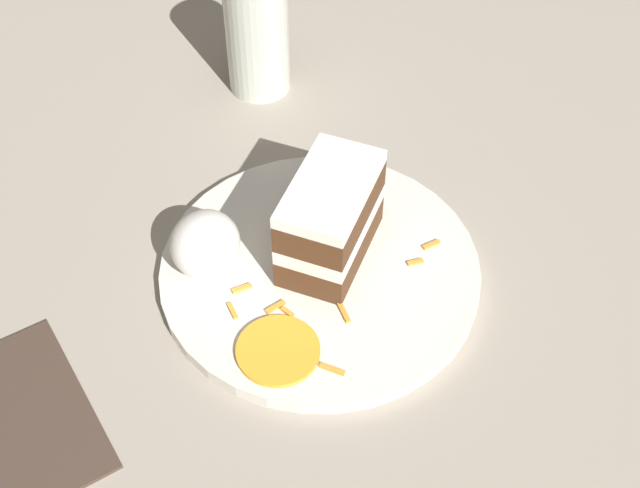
% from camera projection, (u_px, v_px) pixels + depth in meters
% --- Properties ---
extents(ground_plane, '(6.00, 6.00, 0.00)m').
position_uv_depth(ground_plane, '(284.00, 301.00, 0.80)').
color(ground_plane, '#4C4742').
rests_on(ground_plane, ground).
extents(dining_table, '(1.08, 0.98, 0.03)m').
position_uv_depth(dining_table, '(283.00, 289.00, 0.79)').
color(dining_table, gray).
rests_on(dining_table, ground).
extents(plate, '(0.28, 0.28, 0.01)m').
position_uv_depth(plate, '(320.00, 271.00, 0.77)').
color(plate, silver).
rests_on(plate, dining_table).
extents(cake_slice, '(0.12, 0.09, 0.08)m').
position_uv_depth(cake_slice, '(330.00, 218.00, 0.75)').
color(cake_slice, '#4C2D19').
rests_on(cake_slice, plate).
extents(cream_dollop, '(0.07, 0.06, 0.05)m').
position_uv_depth(cream_dollop, '(206.00, 240.00, 0.76)').
color(cream_dollop, white).
rests_on(cream_dollop, plate).
extents(orange_garnish, '(0.07, 0.07, 0.00)m').
position_uv_depth(orange_garnish, '(278.00, 351.00, 0.71)').
color(orange_garnish, orange).
rests_on(orange_garnish, plate).
extents(carrot_shreds_scatter, '(0.20, 0.18, 0.00)m').
position_uv_depth(carrot_shreds_scatter, '(320.00, 292.00, 0.75)').
color(carrot_shreds_scatter, orange).
rests_on(carrot_shreds_scatter, plate).
extents(drinking_glass, '(0.06, 0.06, 0.13)m').
position_uv_depth(drinking_glass, '(258.00, 43.00, 0.91)').
color(drinking_glass, beige).
rests_on(drinking_glass, dining_table).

